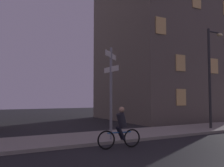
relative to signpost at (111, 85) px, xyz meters
The scene contains 5 objects.
sidewalk_kerb 2.73m from the signpost, 83.88° to the left, with size 40.00×3.09×0.14m, color gray.
signpost is the anchor object (origin of this frame).
street_lamp 7.39m from the signpost, ahead, with size 1.33×0.28×6.08m.
cyclist 2.17m from the signpost, 100.25° to the right, with size 1.82×0.36×1.61m.
building_right_block 13.61m from the signpost, 41.30° to the left, with size 9.02×9.60×15.53m.
Camera 1 is at (-5.11, -3.65, 1.97)m, focal length 38.27 mm.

